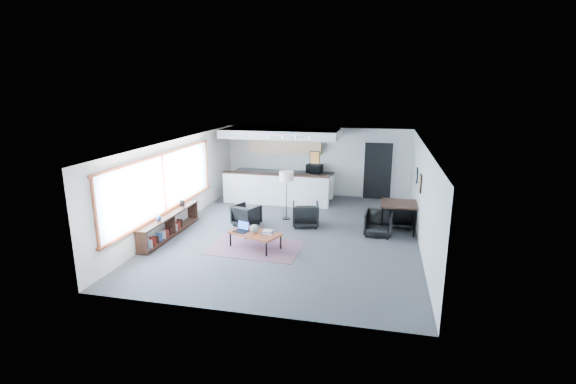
% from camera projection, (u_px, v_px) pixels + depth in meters
% --- Properties ---
extents(room, '(7.02, 9.02, 2.62)m').
position_uv_depth(room, '(292.00, 189.00, 11.71)').
color(room, '#47474A').
rests_on(room, ground).
extents(window, '(0.10, 5.95, 1.66)m').
position_uv_depth(window, '(164.00, 185.00, 11.56)').
color(window, '#8CBFFF').
rests_on(window, room).
extents(console, '(0.35, 3.00, 0.80)m').
position_uv_depth(console, '(169.00, 225.00, 11.66)').
color(console, '#341B12').
rests_on(console, floor).
extents(kitchenette, '(4.20, 1.96, 2.60)m').
position_uv_depth(kitchenette, '(282.00, 162.00, 15.45)').
color(kitchenette, white).
rests_on(kitchenette, floor).
extents(doorway, '(1.10, 0.12, 2.15)m').
position_uv_depth(doorway, '(378.00, 170.00, 15.45)').
color(doorway, black).
rests_on(doorway, room).
extents(track_light, '(1.60, 0.07, 0.15)m').
position_uv_depth(track_light, '(289.00, 136.00, 13.61)').
color(track_light, silver).
rests_on(track_light, room).
extents(wall_art_lower, '(0.03, 0.38, 0.48)m').
position_uv_depth(wall_art_lower, '(420.00, 183.00, 11.29)').
color(wall_art_lower, black).
rests_on(wall_art_lower, room).
extents(wall_art_upper, '(0.03, 0.34, 0.44)m').
position_uv_depth(wall_art_upper, '(417.00, 175.00, 12.53)').
color(wall_art_upper, black).
rests_on(wall_art_upper, room).
extents(kilim_rug, '(2.41, 1.70, 0.01)m').
position_uv_depth(kilim_rug, '(255.00, 247.00, 10.91)').
color(kilim_rug, brown).
rests_on(kilim_rug, floor).
extents(coffee_table, '(1.47, 1.15, 0.43)m').
position_uv_depth(coffee_table, '(255.00, 234.00, 10.81)').
color(coffee_table, brown).
rests_on(coffee_table, floor).
extents(laptop, '(0.42, 0.38, 0.26)m').
position_uv_depth(laptop, '(242.00, 228.00, 10.89)').
color(laptop, black).
rests_on(laptop, coffee_table).
extents(ceramic_pot, '(0.23, 0.23, 0.23)m').
position_uv_depth(ceramic_pot, '(254.00, 229.00, 10.73)').
color(ceramic_pot, gray).
rests_on(ceramic_pot, coffee_table).
extents(book_stack, '(0.30, 0.26, 0.08)m').
position_uv_depth(book_stack, '(268.00, 232.00, 10.72)').
color(book_stack, silver).
rests_on(book_stack, coffee_table).
extents(coaster, '(0.11, 0.11, 0.01)m').
position_uv_depth(coaster, '(257.00, 236.00, 10.54)').
color(coaster, '#E5590C').
rests_on(coaster, coffee_table).
extents(armchair_left, '(0.87, 0.85, 0.71)m').
position_uv_depth(armchair_left, '(246.00, 214.00, 12.59)').
color(armchair_left, black).
rests_on(armchair_left, floor).
extents(armchair_right, '(0.90, 0.86, 0.79)m').
position_uv_depth(armchair_right, '(306.00, 213.00, 12.52)').
color(armchair_right, black).
rests_on(armchair_right, floor).
extents(floor_lamp, '(0.57, 0.57, 1.54)m').
position_uv_depth(floor_lamp, '(286.00, 178.00, 12.95)').
color(floor_lamp, black).
rests_on(floor_lamp, floor).
extents(dining_table, '(1.03, 1.03, 0.85)m').
position_uv_depth(dining_table, '(399.00, 205.00, 12.00)').
color(dining_table, '#341B12').
rests_on(dining_table, floor).
extents(dining_chair_near, '(0.68, 0.64, 0.65)m').
position_uv_depth(dining_chair_near, '(379.00, 224.00, 11.74)').
color(dining_chair_near, black).
rests_on(dining_chair_near, floor).
extents(dining_chair_far, '(0.71, 0.67, 0.69)m').
position_uv_depth(dining_chair_far, '(399.00, 215.00, 12.48)').
color(dining_chair_far, black).
rests_on(dining_chair_far, floor).
extents(microwave, '(0.62, 0.41, 0.39)m').
position_uv_depth(microwave, '(314.00, 168.00, 15.68)').
color(microwave, black).
rests_on(microwave, kitchenette).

